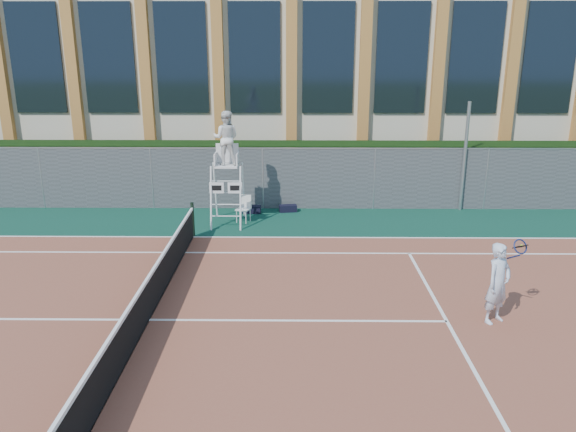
{
  "coord_description": "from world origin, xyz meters",
  "views": [
    {
      "loc": [
        3.12,
        -10.86,
        5.66
      ],
      "look_at": [
        2.97,
        3.0,
        1.47
      ],
      "focal_mm": 35.0,
      "sensor_mm": 36.0,
      "label": 1
    }
  ],
  "objects_px": {
    "umpire_chair": "(226,141)",
    "plastic_chair": "(244,206)",
    "steel_pole": "(465,157)",
    "tennis_player": "(498,283)"
  },
  "relations": [
    {
      "from": "umpire_chair",
      "to": "plastic_chair",
      "type": "distance_m",
      "value": 2.28
    },
    {
      "from": "umpire_chair",
      "to": "steel_pole",
      "type": "bearing_deg",
      "value": 11.37
    },
    {
      "from": "steel_pole",
      "to": "plastic_chair",
      "type": "relative_size",
      "value": 4.27
    },
    {
      "from": "steel_pole",
      "to": "umpire_chair",
      "type": "relative_size",
      "value": 1.03
    },
    {
      "from": "steel_pole",
      "to": "umpire_chair",
      "type": "distance_m",
      "value": 8.4
    },
    {
      "from": "steel_pole",
      "to": "tennis_player",
      "type": "xyz_separation_m",
      "value": [
        -1.72,
        -8.68,
        -1.02
      ]
    },
    {
      "from": "steel_pole",
      "to": "plastic_chair",
      "type": "bearing_deg",
      "value": -169.07
    },
    {
      "from": "tennis_player",
      "to": "steel_pole",
      "type": "bearing_deg",
      "value": 78.77
    },
    {
      "from": "umpire_chair",
      "to": "plastic_chair",
      "type": "bearing_deg",
      "value": 17.72
    },
    {
      "from": "umpire_chair",
      "to": "tennis_player",
      "type": "relative_size",
      "value": 2.13
    }
  ]
}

